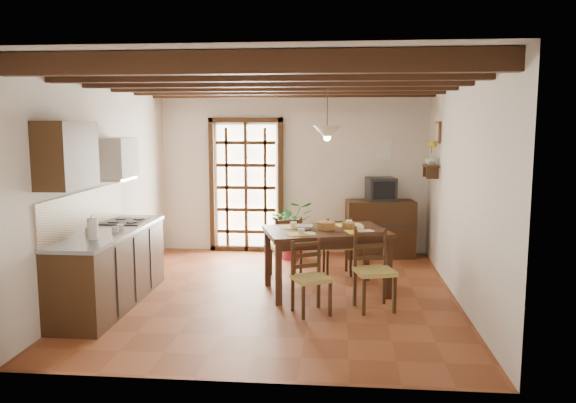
# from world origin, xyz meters

# --- Properties ---
(ground_plane) EXTENTS (5.00, 5.00, 0.00)m
(ground_plane) POSITION_xyz_m (0.00, 0.00, 0.00)
(ground_plane) COLOR brown
(room_shell) EXTENTS (4.52, 5.02, 2.81)m
(room_shell) POSITION_xyz_m (0.00, 0.00, 1.82)
(room_shell) COLOR silver
(room_shell) RESTS_ON ground_plane
(ceiling_beams) EXTENTS (4.50, 4.34, 0.20)m
(ceiling_beams) POSITION_xyz_m (0.00, 0.00, 2.69)
(ceiling_beams) COLOR black
(ceiling_beams) RESTS_ON room_shell
(french_door) EXTENTS (1.26, 0.11, 2.32)m
(french_door) POSITION_xyz_m (-0.80, 2.45, 1.18)
(french_door) COLOR white
(french_door) RESTS_ON ground_plane
(kitchen_counter) EXTENTS (0.64, 2.25, 1.38)m
(kitchen_counter) POSITION_xyz_m (-1.96, -0.60, 0.47)
(kitchen_counter) COLOR #321F0F
(kitchen_counter) RESTS_ON ground_plane
(upper_cabinet) EXTENTS (0.35, 0.80, 0.70)m
(upper_cabinet) POSITION_xyz_m (-2.08, -1.30, 1.85)
(upper_cabinet) COLOR #321F0F
(upper_cabinet) RESTS_ON room_shell
(range_hood) EXTENTS (0.38, 0.60, 0.54)m
(range_hood) POSITION_xyz_m (-2.05, -0.05, 1.73)
(range_hood) COLOR white
(range_hood) RESTS_ON room_shell
(counter_items) EXTENTS (0.50, 1.43, 0.25)m
(counter_items) POSITION_xyz_m (-1.95, -0.51, 0.96)
(counter_items) COLOR black
(counter_items) RESTS_ON kitchen_counter
(dining_table) EXTENTS (1.73, 1.36, 0.83)m
(dining_table) POSITION_xyz_m (0.61, 0.16, 0.72)
(dining_table) COLOR #331C10
(dining_table) RESTS_ON ground_plane
(chair_near_left) EXTENTS (0.51, 0.50, 0.84)m
(chair_near_left) POSITION_xyz_m (0.46, -0.69, 0.26)
(chair_near_left) COLOR #A59545
(chair_near_left) RESTS_ON ground_plane
(chair_near_right) EXTENTS (0.53, 0.51, 0.93)m
(chair_near_right) POSITION_xyz_m (1.20, -0.48, 0.29)
(chair_near_right) COLOR #A59545
(chair_near_right) RESTS_ON ground_plane
(chair_far_left) EXTENTS (0.52, 0.51, 0.89)m
(chair_far_left) POSITION_xyz_m (0.03, 0.81, 0.28)
(chair_far_left) COLOR #A59545
(chair_far_left) RESTS_ON ground_plane
(chair_far_right) EXTENTS (0.46, 0.44, 0.85)m
(chair_far_right) POSITION_xyz_m (0.76, 1.02, 0.27)
(chair_far_right) COLOR #A59545
(chair_far_right) RESTS_ON ground_plane
(table_setting) EXTENTS (1.11, 0.74, 0.10)m
(table_setting) POSITION_xyz_m (0.61, 0.16, 0.94)
(table_setting) COLOR gold
(table_setting) RESTS_ON dining_table
(table_bowl) EXTENTS (0.22, 0.22, 0.05)m
(table_bowl) POSITION_xyz_m (0.34, 0.14, 0.85)
(table_bowl) COLOR white
(table_bowl) RESTS_ON dining_table
(sideboard) EXTENTS (1.14, 0.61, 0.93)m
(sideboard) POSITION_xyz_m (1.45, 2.23, 0.47)
(sideboard) COLOR #321F0F
(sideboard) RESTS_ON ground_plane
(crt_tv) EXTENTS (0.51, 0.48, 0.38)m
(crt_tv) POSITION_xyz_m (1.45, 2.22, 1.12)
(crt_tv) COLOR black
(crt_tv) RESTS_ON sideboard
(fuse_box) EXTENTS (0.25, 0.03, 0.32)m
(fuse_box) POSITION_xyz_m (1.50, 2.48, 1.75)
(fuse_box) COLOR white
(fuse_box) RESTS_ON room_shell
(plant_pot) EXTENTS (0.37, 0.37, 0.23)m
(plant_pot) POSITION_xyz_m (0.01, 1.96, 0.11)
(plant_pot) COLOR maroon
(plant_pot) RESTS_ON ground_plane
(potted_plant) EXTENTS (2.20, 2.04, 2.00)m
(potted_plant) POSITION_xyz_m (0.01, 1.96, 0.57)
(potted_plant) COLOR #144C19
(potted_plant) RESTS_ON ground_plane
(wall_shelf) EXTENTS (0.20, 0.42, 0.20)m
(wall_shelf) POSITION_xyz_m (2.14, 1.60, 1.51)
(wall_shelf) COLOR #321F0F
(wall_shelf) RESTS_ON room_shell
(shelf_vase) EXTENTS (0.15, 0.15, 0.15)m
(shelf_vase) POSITION_xyz_m (2.14, 1.60, 1.65)
(shelf_vase) COLOR #B2BFB2
(shelf_vase) RESTS_ON wall_shelf
(shelf_flowers) EXTENTS (0.14, 0.14, 0.36)m
(shelf_flowers) POSITION_xyz_m (2.14, 1.60, 1.86)
(shelf_flowers) COLOR gold
(shelf_flowers) RESTS_ON shelf_vase
(framed_picture) EXTENTS (0.03, 0.32, 0.32)m
(framed_picture) POSITION_xyz_m (2.22, 1.60, 2.05)
(framed_picture) COLOR brown
(framed_picture) RESTS_ON room_shell
(pendant_lamp) EXTENTS (0.36, 0.36, 0.84)m
(pendant_lamp) POSITION_xyz_m (0.61, 0.26, 2.08)
(pendant_lamp) COLOR black
(pendant_lamp) RESTS_ON room_shell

